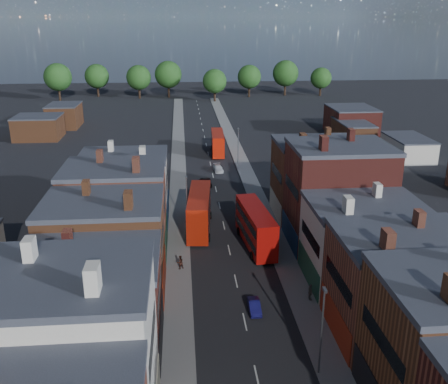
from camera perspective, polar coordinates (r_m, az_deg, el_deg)
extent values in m
plane|color=black|center=(44.17, 3.78, -20.38)|extent=(400.00, 400.00, 0.00)
cube|color=gray|center=(88.13, -5.24, 0.66)|extent=(3.00, 200.00, 0.12)
cube|color=gray|center=(88.96, 3.16, 0.89)|extent=(3.00, 200.00, 0.12)
cube|color=maroon|center=(40.84, -16.43, -13.77)|extent=(12.00, 80.00, 12.85)
cube|color=maroon|center=(44.53, 22.47, -11.55)|extent=(12.00, 80.00, 12.85)
cylinder|color=slate|center=(42.74, 11.08, -15.55)|extent=(0.16, 0.16, 8.00)
cube|color=slate|center=(40.61, 11.44, -10.91)|extent=(0.25, 0.70, 0.25)
cylinder|color=slate|center=(67.97, -4.25, -1.55)|extent=(0.16, 0.16, 8.00)
cube|color=slate|center=(66.65, -4.33, 1.66)|extent=(0.25, 0.70, 0.25)
cylinder|color=slate|center=(97.20, 1.62, 4.94)|extent=(0.16, 0.16, 8.00)
cube|color=slate|center=(96.28, 1.65, 7.24)|extent=(0.25, 0.70, 0.25)
cube|color=#A61B09|center=(69.18, -2.83, -2.15)|extent=(3.86, 12.55, 4.94)
cube|color=black|center=(69.53, -2.82, -2.88)|extent=(3.83, 11.57, 1.01)
cube|color=black|center=(68.75, -2.84, -1.24)|extent=(3.83, 11.57, 1.01)
cylinder|color=black|center=(66.53, -4.17, -5.24)|extent=(0.43, 1.15, 1.12)
cylinder|color=black|center=(66.39, -1.74, -5.26)|extent=(0.43, 1.15, 1.12)
cylinder|color=black|center=(73.77, -3.75, -2.69)|extent=(0.43, 1.15, 1.12)
cylinder|color=black|center=(73.64, -1.56, -2.69)|extent=(0.43, 1.15, 1.12)
cube|color=red|center=(64.42, 3.63, -3.95)|extent=(3.90, 12.11, 4.76)
cube|color=black|center=(64.79, 3.61, -4.69)|extent=(3.86, 11.17, 0.97)
cube|color=black|center=(63.98, 3.65, -3.01)|extent=(3.86, 11.17, 0.97)
cylinder|color=black|center=(61.71, 3.23, -7.31)|extent=(0.43, 1.11, 1.08)
cylinder|color=black|center=(62.36, 5.66, -7.08)|extent=(0.43, 1.11, 1.08)
cylinder|color=black|center=(68.41, 1.70, -4.50)|extent=(0.43, 1.11, 1.08)
cylinder|color=black|center=(69.00, 3.90, -4.32)|extent=(0.43, 1.11, 1.08)
cube|color=#B11807|center=(108.45, -0.73, 5.67)|extent=(2.87, 10.98, 4.36)
cube|color=black|center=(108.65, -0.73, 5.24)|extent=(2.90, 10.11, 0.89)
cube|color=black|center=(108.21, -0.73, 6.20)|extent=(2.90, 10.11, 0.89)
cylinder|color=black|center=(105.55, -1.33, 4.14)|extent=(0.33, 1.00, 0.99)
cylinder|color=black|center=(105.64, 0.02, 4.16)|extent=(0.33, 1.00, 0.99)
cylinder|color=black|center=(112.29, -1.43, 5.07)|extent=(0.33, 1.00, 0.99)
cylinder|color=black|center=(112.37, -0.16, 5.09)|extent=(0.33, 1.00, 0.99)
imported|color=navy|center=(51.87, 3.49, -12.91)|extent=(1.15, 3.30, 1.09)
imported|color=black|center=(88.05, -2.10, 1.08)|extent=(2.09, 4.36, 1.20)
imported|color=silver|center=(96.42, -0.67, 2.72)|extent=(1.93, 4.13, 1.16)
imported|color=#391E17|center=(59.44, -5.04, -8.01)|extent=(0.91, 0.69, 1.67)
imported|color=#615D53|center=(53.97, 9.84, -11.21)|extent=(0.52, 1.07, 1.79)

